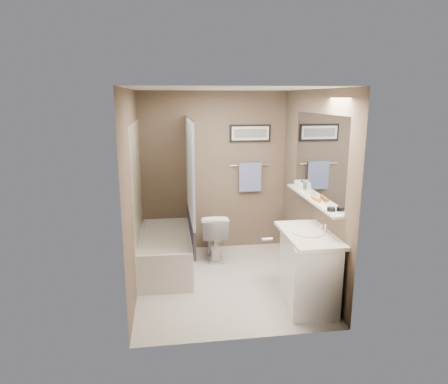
{
  "coord_description": "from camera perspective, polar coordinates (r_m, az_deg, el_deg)",
  "views": [
    {
      "loc": [
        -0.68,
        -4.66,
        2.31
      ],
      "look_at": [
        0.0,
        0.15,
        1.15
      ],
      "focal_mm": 32.0,
      "sensor_mm": 36.0,
      "label": 1
    }
  ],
  "objects": [
    {
      "name": "art_mat",
      "position": [
        6.02,
        3.79,
        8.36
      ],
      "size": [
        0.56,
        0.0,
        0.2
      ],
      "primitive_type": "cube",
      "color": "white",
      "rests_on": "art_frame"
    },
    {
      "name": "hair_brush_front",
      "position": [
        4.84,
        12.96,
        -0.92
      ],
      "size": [
        0.05,
        0.22,
        0.04
      ],
      "primitive_type": "cylinder",
      "rotation": [
        1.57,
        0.0,
        0.05
      ],
      "color": "#CF5F1D",
      "rests_on": "shelf"
    },
    {
      "name": "shelf",
      "position": [
        4.97,
        12.4,
        -0.96
      ],
      "size": [
        0.12,
        1.6,
        0.03
      ],
      "primitive_type": "cube",
      "color": "silver",
      "rests_on": "wall_right"
    },
    {
      "name": "countertop",
      "position": [
        4.54,
        12.05,
        -6.0
      ],
      "size": [
        0.54,
        0.96,
        0.04
      ],
      "primitive_type": "cube",
      "color": "silver",
      "rests_on": "vanity"
    },
    {
      "name": "soap_bottle",
      "position": [
        5.35,
        10.82,
        1.05
      ],
      "size": [
        0.06,
        0.06,
        0.14
      ],
      "primitive_type": "imported",
      "rotation": [
        0.0,
        0.0,
        0.01
      ],
      "color": "#999999",
      "rests_on": "shelf"
    },
    {
      "name": "sink_basin",
      "position": [
        4.53,
        11.95,
        -5.68
      ],
      "size": [
        0.34,
        0.34,
        0.01
      ],
      "primitive_type": "cylinder",
      "color": "silver",
      "rests_on": "countertop"
    },
    {
      "name": "glass_jar",
      "position": [
        5.47,
        10.4,
        1.14
      ],
      "size": [
        0.08,
        0.08,
        0.1
      ],
      "primitive_type": "cylinder",
      "color": "silver",
      "rests_on": "shelf"
    },
    {
      "name": "pink_comb",
      "position": [
        5.13,
        11.72,
        -0.27
      ],
      "size": [
        0.04,
        0.16,
        0.01
      ],
      "primitive_type": "cube",
      "rotation": [
        0.0,
        0.0,
        0.05
      ],
      "color": "#F193C5",
      "rests_on": "shelf"
    },
    {
      "name": "mirror",
      "position": [
        4.89,
        13.31,
        4.97
      ],
      "size": [
        0.02,
        1.6,
        1.0
      ],
      "primitive_type": "cube",
      "color": "silver",
      "rests_on": "wall_right"
    },
    {
      "name": "vanity",
      "position": [
        4.7,
        11.91,
        -10.83
      ],
      "size": [
        0.6,
        0.95,
        0.8
      ],
      "primitive_type": "cube",
      "rotation": [
        0.0,
        0.0,
        -0.11
      ],
      "color": "white",
      "rests_on": "ground"
    },
    {
      "name": "wall_back",
      "position": [
        6.03,
        -1.45,
        2.82
      ],
      "size": [
        2.2,
        0.04,
        2.4
      ],
      "primitive_type": "cube",
      "color": "brown",
      "rests_on": "ground"
    },
    {
      "name": "faucet_spout",
      "position": [
        4.59,
        14.33,
        -5.01
      ],
      "size": [
        0.02,
        0.02,
        0.1
      ],
      "primitive_type": "cylinder",
      "color": "silver",
      "rests_on": "countertop"
    },
    {
      "name": "curtain_rod",
      "position": [
        5.17,
        -5.03,
        10.51
      ],
      "size": [
        0.02,
        1.55,
        0.02
      ],
      "primitive_type": "cylinder",
      "rotation": [
        1.57,
        0.0,
        0.0
      ],
      "color": "silver",
      "rests_on": "wall_left"
    },
    {
      "name": "door",
      "position": [
        3.86,
        11.15,
        -6.66
      ],
      "size": [
        0.8,
        0.02,
        2.0
      ],
      "primitive_type": "cube",
      "color": "silver",
      "rests_on": "wall_front"
    },
    {
      "name": "towel",
      "position": [
        6.1,
        3.74,
        2.15
      ],
      "size": [
        0.34,
        0.05,
        0.44
      ],
      "primitive_type": "cube",
      "color": "#96A6DB",
      "rests_on": "towel_bar"
    },
    {
      "name": "tub_rim",
      "position": [
        5.48,
        -8.38,
        -5.99
      ],
      "size": [
        0.56,
        1.36,
        0.02
      ],
      "primitive_type": "cube",
      "color": "beige",
      "rests_on": "bathtub"
    },
    {
      "name": "ceiling",
      "position": [
        4.71,
        0.27,
        14.3
      ],
      "size": [
        2.2,
        2.5,
        0.04
      ],
      "primitive_type": "cube",
      "color": "silver",
      "rests_on": "wall_back"
    },
    {
      "name": "wall_front",
      "position": [
        3.66,
        3.05,
        -4.19
      ],
      "size": [
        2.2,
        0.04,
        2.4
      ],
      "primitive_type": "cube",
      "color": "brown",
      "rests_on": "ground"
    },
    {
      "name": "art_image",
      "position": [
        6.02,
        3.8,
        8.36
      ],
      "size": [
        0.5,
        0.0,
        0.13
      ],
      "primitive_type": "cube",
      "color": "#595959",
      "rests_on": "art_mat"
    },
    {
      "name": "tile_surround",
      "position": [
        5.33,
        -12.24,
        -1.09
      ],
      "size": [
        0.02,
        1.55,
        2.0
      ],
      "primitive_type": "cube",
      "color": "beige",
      "rests_on": "wall_left"
    },
    {
      "name": "candle_bowl_near",
      "position": [
        4.43,
        15.05,
        -2.39
      ],
      "size": [
        0.09,
        0.09,
        0.04
      ],
      "primitive_type": "cylinder",
      "color": "black",
      "rests_on": "shelf"
    },
    {
      "name": "art_frame",
      "position": [
        6.04,
        3.76,
        8.37
      ],
      "size": [
        0.62,
        0.02,
        0.26
      ],
      "primitive_type": "cube",
      "color": "black",
      "rests_on": "wall_back"
    },
    {
      "name": "faucet_knob",
      "position": [
        4.68,
        13.86,
        -4.87
      ],
      "size": [
        0.05,
        0.05,
        0.05
      ],
      "primitive_type": "sphere",
      "color": "white",
      "rests_on": "countertop"
    },
    {
      "name": "bathtub",
      "position": [
        5.57,
        -8.29,
        -8.42
      ],
      "size": [
        0.74,
        1.52,
        0.5
      ],
      "primitive_type": "cube",
      "rotation": [
        0.0,
        0.0,
        -0.03
      ],
      "color": "silver",
      "rests_on": "ground"
    },
    {
      "name": "ground",
      "position": [
        5.24,
        0.24,
        -12.71
      ],
      "size": [
        2.5,
        2.5,
        0.0
      ],
      "primitive_type": "plane",
      "color": "beige",
      "rests_on": "ground"
    },
    {
      "name": "wall_left",
      "position": [
        4.8,
        -12.61,
        -0.25
      ],
      "size": [
        0.04,
        2.5,
        2.4
      ],
      "primitive_type": "cube",
      "color": "brown",
      "rests_on": "ground"
    },
    {
      "name": "curtain_upper",
      "position": [
        5.24,
        -4.88,
        3.39
      ],
      "size": [
        0.03,
        1.45,
        1.28
      ],
      "primitive_type": "cube",
      "color": "white",
      "rests_on": "curtain_rod"
    },
    {
      "name": "curtain_lower",
      "position": [
        5.44,
        -4.71,
        -5.14
      ],
      "size": [
        0.03,
        1.45,
        0.36
      ],
      "primitive_type": "cube",
      "color": "#2A294D",
      "rests_on": "curtain_rod"
    },
    {
      "name": "toilet",
      "position": [
        5.87,
        -1.47,
        -6.15
      ],
      "size": [
        0.4,
        0.68,
        0.69
      ],
      "primitive_type": "imported",
      "rotation": [
        0.0,
        0.0,
        3.11
      ],
      "color": "white",
      "rests_on": "ground"
    },
    {
      "name": "door_handle",
      "position": [
        3.81,
        6.17,
        -6.72
      ],
      "size": [
        0.1,
        0.02,
        0.02
      ],
      "primitive_type": "cylinder",
      "rotation": [
        0.0,
        1.57,
        0.0
      ],
      "color": "silver",
      "rests_on": "door"
    },
    {
      "name": "towel_bar",
      "position": [
        6.08,
        3.73,
        3.85
      ],
      "size": [
        0.6,
        0.02,
        0.02
      ],
      "primitive_type": "cylinder",
      "rotation": [
        0.0,
        1.57,
        0.0
      ],
      "color": "silver",
      "rests_on": "wall_back"
    },
    {
      "name": "wall_right",
      "position": [
        5.1,
        12.35,
        0.56
      ],
      "size": [
        0.04,
        2.5,
        2.4
      ],
      "primitive_type": "cube",
      "color": "brown",
      "rests_on": "ground"
    }
  ]
}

